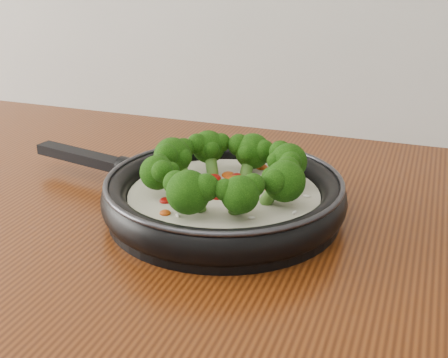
% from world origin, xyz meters
% --- Properties ---
extents(skillet, '(0.50, 0.36, 0.09)m').
position_xyz_m(skillet, '(0.14, 1.12, 0.93)').
color(skillet, black).
rests_on(skillet, counter).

